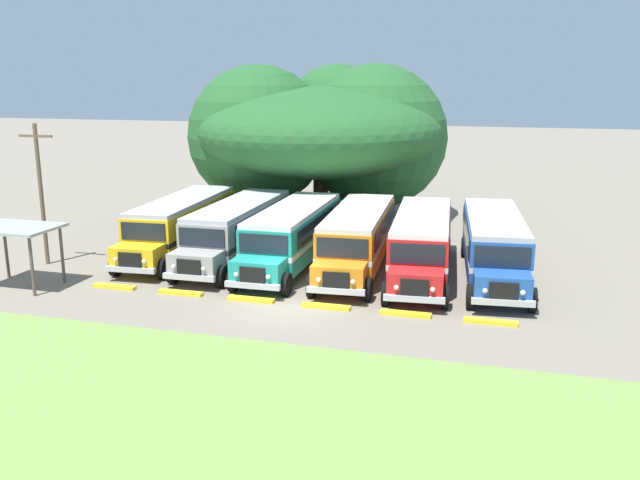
% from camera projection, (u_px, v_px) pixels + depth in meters
% --- Properties ---
extents(ground_plane, '(220.00, 220.00, 0.00)m').
position_uv_depth(ground_plane, '(287.00, 305.00, 27.20)').
color(ground_plane, slate).
extents(foreground_grass_strip, '(80.00, 10.58, 0.01)m').
position_uv_depth(foreground_grass_strip, '(183.00, 409.00, 18.65)').
color(foreground_grass_strip, olive).
rests_on(foreground_grass_strip, ground_plane).
extents(parked_bus_slot_0, '(3.27, 10.93, 2.82)m').
position_uv_depth(parked_bus_slot_0, '(181.00, 223.00, 35.29)').
color(parked_bus_slot_0, yellow).
rests_on(parked_bus_slot_0, ground_plane).
extents(parked_bus_slot_1, '(2.86, 10.86, 2.82)m').
position_uv_depth(parked_bus_slot_1, '(238.00, 228.00, 34.09)').
color(parked_bus_slot_1, '#9E9993').
rests_on(parked_bus_slot_1, ground_plane).
extents(parked_bus_slot_2, '(2.86, 10.86, 2.82)m').
position_uv_depth(parked_bus_slot_2, '(293.00, 233.00, 32.93)').
color(parked_bus_slot_2, teal).
rests_on(parked_bus_slot_2, ground_plane).
extents(parked_bus_slot_3, '(3.31, 10.93, 2.82)m').
position_uv_depth(parked_bus_slot_3, '(358.00, 236.00, 32.29)').
color(parked_bus_slot_3, orange).
rests_on(parked_bus_slot_3, ground_plane).
extents(parked_bus_slot_4, '(3.46, 10.96, 2.82)m').
position_uv_depth(parked_bus_slot_4, '(422.00, 241.00, 31.33)').
color(parked_bus_slot_4, red).
rests_on(parked_bus_slot_4, ground_plane).
extents(parked_bus_slot_5, '(3.60, 10.98, 2.82)m').
position_uv_depth(parked_bus_slot_5, '(494.00, 243.00, 30.94)').
color(parked_bus_slot_5, '#23519E').
rests_on(parked_bus_slot_5, ground_plane).
extents(curb_wheelstop_0, '(2.00, 0.36, 0.15)m').
position_uv_depth(curb_wheelstop_0, '(115.00, 287.00, 29.40)').
color(curb_wheelstop_0, yellow).
rests_on(curb_wheelstop_0, ground_plane).
extents(curb_wheelstop_1, '(2.00, 0.36, 0.15)m').
position_uv_depth(curb_wheelstop_1, '(181.00, 293.00, 28.55)').
color(curb_wheelstop_1, yellow).
rests_on(curb_wheelstop_1, ground_plane).
extents(curb_wheelstop_2, '(2.00, 0.36, 0.15)m').
position_uv_depth(curb_wheelstop_2, '(251.00, 299.00, 27.70)').
color(curb_wheelstop_2, yellow).
rests_on(curb_wheelstop_2, ground_plane).
extents(curb_wheelstop_3, '(2.00, 0.36, 0.15)m').
position_uv_depth(curb_wheelstop_3, '(326.00, 306.00, 26.84)').
color(curb_wheelstop_3, yellow).
rests_on(curb_wheelstop_3, ground_plane).
extents(curb_wheelstop_4, '(2.00, 0.36, 0.15)m').
position_uv_depth(curb_wheelstop_4, '(406.00, 314.00, 25.99)').
color(curb_wheelstop_4, yellow).
rests_on(curb_wheelstop_4, ground_plane).
extents(curb_wheelstop_5, '(2.00, 0.36, 0.15)m').
position_uv_depth(curb_wheelstop_5, '(491.00, 322.00, 25.14)').
color(curb_wheelstop_5, yellow).
rests_on(curb_wheelstop_5, ground_plane).
extents(broad_shade_tree, '(16.36, 17.03, 10.01)m').
position_uv_depth(broad_shade_tree, '(323.00, 132.00, 43.67)').
color(broad_shade_tree, brown).
rests_on(broad_shade_tree, ground_plane).
extents(utility_pole, '(1.80, 0.20, 6.91)m').
position_uv_depth(utility_pole, '(41.00, 190.00, 32.47)').
color(utility_pole, brown).
rests_on(utility_pole, ground_plane).
extents(waiting_shelter, '(3.60, 2.60, 2.72)m').
position_uv_depth(waiting_shelter, '(16.00, 232.00, 29.16)').
color(waiting_shelter, brown).
rests_on(waiting_shelter, ground_plane).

